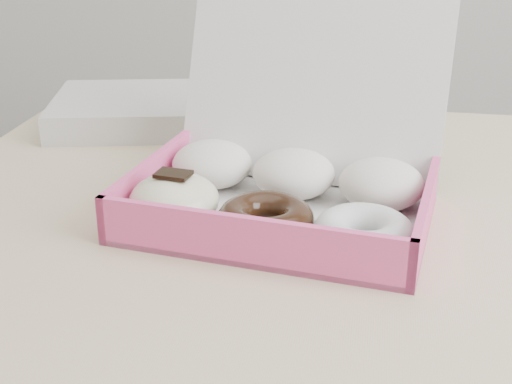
# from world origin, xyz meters

# --- Properties ---
(table) EXTENTS (1.20, 0.80, 0.75)m
(table) POSITION_xyz_m (0.00, 0.00, 0.67)
(table) COLOR tan
(table) RESTS_ON ground
(donut_box) EXTENTS (0.35, 0.33, 0.22)m
(donut_box) POSITION_xyz_m (-0.16, -0.02, 0.79)
(donut_box) COLOR silver
(donut_box) RESTS_ON table
(newspapers) EXTENTS (0.30, 0.26, 0.04)m
(newspapers) POSITION_xyz_m (-0.42, 0.26, 0.77)
(newspapers) COLOR silver
(newspapers) RESTS_ON table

